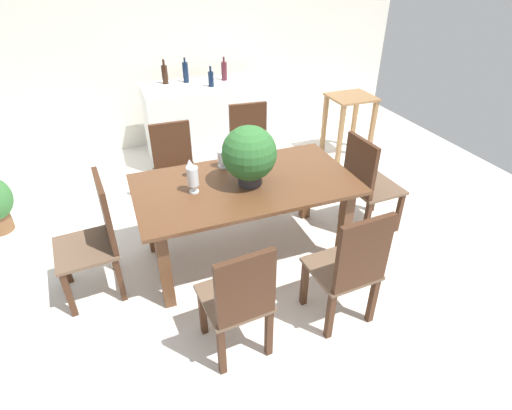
% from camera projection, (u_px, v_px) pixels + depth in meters
% --- Properties ---
extents(ground_plane, '(7.04, 7.04, 0.00)m').
position_uv_depth(ground_plane, '(241.00, 244.00, 3.80)').
color(ground_plane, silver).
extents(back_wall, '(6.40, 0.10, 2.60)m').
position_uv_depth(back_wall, '(171.00, 43.00, 5.14)').
color(back_wall, silver).
rests_on(back_wall, ground).
extents(dining_table, '(1.77, 0.97, 0.74)m').
position_uv_depth(dining_table, '(245.00, 195.00, 3.35)').
color(dining_table, brown).
rests_on(dining_table, ground).
extents(chair_far_right, '(0.46, 0.46, 1.00)m').
position_uv_depth(chair_far_right, '(250.00, 149.00, 4.29)').
color(chair_far_right, '#422616').
rests_on(chair_far_right, ground).
extents(chair_near_left, '(0.44, 0.47, 0.92)m').
position_uv_depth(chair_near_left, '(239.00, 300.00, 2.52)').
color(chair_near_left, '#422616').
rests_on(chair_near_left, ground).
extents(chair_head_end, '(0.48, 0.51, 0.97)m').
position_uv_depth(chair_head_end, '(97.00, 233.00, 3.05)').
color(chair_head_end, '#422616').
rests_on(chair_head_end, ground).
extents(chair_foot_end, '(0.46, 0.48, 0.95)m').
position_uv_depth(chair_foot_end, '(367.00, 181.00, 3.75)').
color(chair_foot_end, '#422616').
rests_on(chair_foot_end, ground).
extents(chair_far_left, '(0.43, 0.46, 0.90)m').
position_uv_depth(chair_far_left, '(175.00, 165.00, 4.07)').
color(chair_far_left, '#422616').
rests_on(chair_far_left, ground).
extents(chair_near_right, '(0.46, 0.45, 0.96)m').
position_uv_depth(chair_near_right, '(351.00, 266.00, 2.74)').
color(chair_near_right, '#422616').
rests_on(chair_near_right, ground).
extents(flower_centerpiece, '(0.43, 0.43, 0.49)m').
position_uv_depth(flower_centerpiece, '(249.00, 154.00, 3.12)').
color(flower_centerpiece, '#333338').
rests_on(flower_centerpiece, dining_table).
extents(crystal_vase_left, '(0.09, 0.09, 0.15)m').
position_uv_depth(crystal_vase_left, '(223.00, 158.00, 3.47)').
color(crystal_vase_left, silver).
rests_on(crystal_vase_left, dining_table).
extents(crystal_vase_center_near, '(0.09, 0.09, 0.21)m').
position_uv_depth(crystal_vase_center_near, '(193.00, 177.00, 3.09)').
color(crystal_vase_center_near, silver).
rests_on(crystal_vase_center_near, dining_table).
extents(wine_glass, '(0.07, 0.07, 0.16)m').
position_uv_depth(wine_glass, '(190.00, 164.00, 3.31)').
color(wine_glass, silver).
rests_on(wine_glass, dining_table).
extents(kitchen_counter, '(1.53, 0.68, 0.94)m').
position_uv_depth(kitchen_counter, '(209.00, 121.00, 5.16)').
color(kitchen_counter, white).
rests_on(kitchen_counter, ground).
extents(wine_bottle_amber, '(0.07, 0.07, 0.28)m').
position_uv_depth(wine_bottle_amber, '(165.00, 74.00, 4.85)').
color(wine_bottle_amber, black).
rests_on(wine_bottle_amber, kitchen_counter).
extents(wine_bottle_tall, '(0.07, 0.07, 0.28)m').
position_uv_depth(wine_bottle_tall, '(224.00, 71.00, 4.98)').
color(wine_bottle_tall, '#511E28').
rests_on(wine_bottle_tall, kitchen_counter).
extents(wine_bottle_dark, '(0.06, 0.06, 0.24)m').
position_uv_depth(wine_bottle_dark, '(211.00, 79.00, 4.76)').
color(wine_bottle_dark, '#0F1E38').
rests_on(wine_bottle_dark, kitchen_counter).
extents(wine_bottle_green, '(0.07, 0.07, 0.29)m').
position_uv_depth(wine_bottle_green, '(186.00, 72.00, 4.89)').
color(wine_bottle_green, '#0F1E38').
rests_on(wine_bottle_green, kitchen_counter).
extents(side_table, '(0.54, 0.48, 0.78)m').
position_uv_depth(side_table, '(349.00, 113.00, 5.13)').
color(side_table, olive).
rests_on(side_table, ground).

